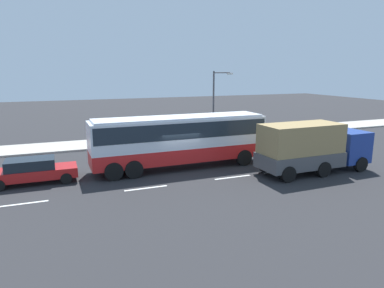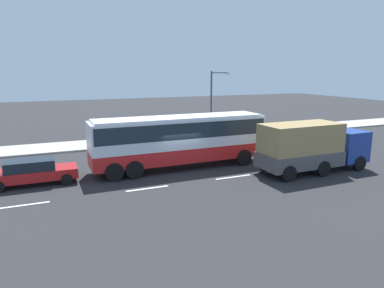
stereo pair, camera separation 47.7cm
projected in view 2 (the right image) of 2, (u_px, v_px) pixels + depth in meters
The scene contains 8 objects.
ground_plane at pixel (178, 170), 22.74m from camera, with size 120.00×120.00×0.00m, color #28282B.
sidewalk_curb at pixel (139, 141), 31.60m from camera, with size 80.00×4.00×0.15m, color #A8A399.
lane_centreline at pixel (134, 190), 18.81m from camera, with size 22.96×0.16×0.01m.
coach_bus at pixel (180, 136), 22.79m from camera, with size 11.62×2.71×3.43m.
cargo_truck at pixel (311, 146), 22.02m from camera, with size 7.50×2.66×3.16m.
car_red_compact at pixel (32, 171), 19.64m from camera, with size 4.74×1.85×1.46m.
pedestrian_near_curb at pixel (221, 125), 34.35m from camera, with size 0.32×0.32×1.61m.
street_lamp at pixel (213, 99), 32.11m from camera, with size 1.97×0.24×6.16m.
Camera 2 is at (-7.70, -20.52, 6.35)m, focal length 32.54 mm.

